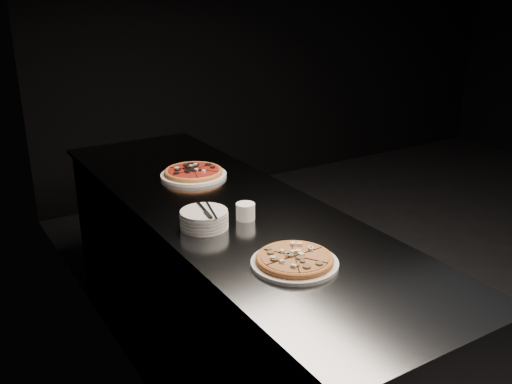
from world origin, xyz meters
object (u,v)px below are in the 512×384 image
pizza_mushroom (295,260)px  plate_stack (204,219)px  pizza_tomato (194,173)px  counter (229,297)px  cutlery (207,211)px  ramekin (245,211)px

pizza_mushroom → plate_stack: bearing=104.7°
pizza_tomato → plate_stack: plate_stack is taller
counter → pizza_tomato: bearing=84.3°
pizza_mushroom → plate_stack: size_ratio=1.61×
plate_stack → cutlery: bearing=-62.4°
pizza_tomato → plate_stack: size_ratio=1.85×
pizza_tomato → ramekin: (-0.06, -0.59, 0.02)m
counter → ramekin: 0.53m
counter → cutlery: bearing=-135.6°
pizza_mushroom → cutlery: bearing=104.3°
pizza_tomato → ramekin: ramekin is taller
counter → plate_stack: (-0.19, -0.17, 0.49)m
pizza_tomato → plate_stack: (-0.23, -0.58, 0.01)m
plate_stack → cutlery: (0.01, -0.01, 0.04)m
counter → plate_stack: size_ratio=13.14×
pizza_tomato → cutlery: cutlery is taller
counter → pizza_tomato: (0.04, 0.41, 0.48)m
pizza_mushroom → pizza_tomato: size_ratio=0.87×
pizza_tomato → pizza_mushroom: bearing=-96.5°
plate_stack → ramekin: plate_stack is taller
cutlery → ramekin: cutlery is taller
cutlery → ramekin: size_ratio=2.48×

